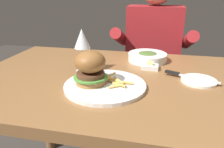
{
  "coord_description": "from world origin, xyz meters",
  "views": [
    {
      "loc": [
        0.11,
        -0.83,
        1.09
      ],
      "look_at": [
        -0.05,
        -0.08,
        0.78
      ],
      "focal_mm": 35.0,
      "sensor_mm": 36.0,
      "label": 1
    }
  ],
  "objects": [
    {
      "name": "soup_bowl",
      "position": [
        0.06,
        0.25,
        0.76
      ],
      "size": [
        0.19,
        0.19,
        0.05
      ],
      "color": "white",
      "rests_on": "dining_table"
    },
    {
      "name": "bread_plate",
      "position": [
        0.28,
        0.02,
        0.74
      ],
      "size": [
        0.14,
        0.14,
        0.01
      ],
      "primitive_type": "cylinder",
      "color": "white",
      "rests_on": "dining_table"
    },
    {
      "name": "butter_dish",
      "position": [
        0.08,
        0.13,
        0.75
      ],
      "size": [
        0.08,
        0.06,
        0.04
      ],
      "color": "white",
      "rests_on": "dining_table"
    },
    {
      "name": "diner_person",
      "position": [
        0.08,
        0.68,
        0.56
      ],
      "size": [
        0.51,
        0.36,
        1.18
      ],
      "color": "#282833",
      "rests_on": "ground"
    },
    {
      "name": "table_knife",
      "position": [
        0.23,
        0.04,
        0.75
      ],
      "size": [
        0.21,
        0.1,
        0.01
      ],
      "color": "silver",
      "rests_on": "bread_plate"
    },
    {
      "name": "burger_sandwich",
      "position": [
        -0.13,
        -0.11,
        0.82
      ],
      "size": [
        0.13,
        0.13,
        0.13
      ],
      "color": "#9E6B38",
      "rests_on": "main_plate"
    },
    {
      "name": "dining_table",
      "position": [
        0.0,
        0.0,
        0.65
      ],
      "size": [
        1.33,
        0.8,
        0.74
      ],
      "color": "brown",
      "rests_on": "ground"
    },
    {
      "name": "main_plate",
      "position": [
        -0.07,
        -0.11,
        0.75
      ],
      "size": [
        0.31,
        0.31,
        0.01
      ],
      "primitive_type": "cylinder",
      "color": "white",
      "rests_on": "dining_table"
    },
    {
      "name": "fries_pile",
      "position": [
        -0.03,
        -0.1,
        0.77
      ],
      "size": [
        0.13,
        0.12,
        0.02
      ],
      "color": "#EABC5B",
      "rests_on": "main_plate"
    },
    {
      "name": "wine_glass",
      "position": [
        -0.21,
        0.04,
        0.88
      ],
      "size": [
        0.07,
        0.07,
        0.19
      ],
      "color": "silver",
      "rests_on": "dining_table"
    }
  ]
}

